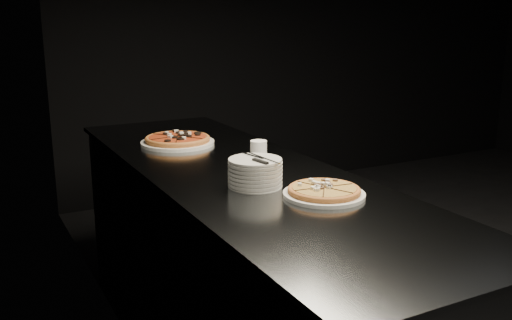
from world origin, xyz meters
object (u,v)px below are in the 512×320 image
counter (240,273)px  plate_stack (255,172)px  cutlery (259,159)px  pizza_tomato (178,140)px  ramekin (259,147)px  pizza_mushroom (324,191)px

counter → plate_stack: plate_stack is taller
plate_stack → cutlery: 0.06m
plate_stack → cutlery: (0.01, -0.02, 0.05)m
pizza_tomato → plate_stack: plate_stack is taller
pizza_tomato → ramekin: ramekin is taller
pizza_mushroom → cutlery: bearing=125.3°
pizza_mushroom → pizza_tomato: pizza_tomato is taller
plate_stack → pizza_tomato: bearing=90.5°
counter → ramekin: 0.56m
pizza_tomato → plate_stack: 0.80m
pizza_mushroom → plate_stack: 0.27m
pizza_tomato → plate_stack: size_ratio=1.81×
cutlery → ramekin: cutlery is taller
pizza_tomato → plate_stack: (0.01, -0.80, 0.03)m
counter → pizza_tomato: pizza_tomato is taller
plate_stack → cutlery: bearing=-62.4°
pizza_tomato → cutlery: size_ratio=1.68×
counter → ramekin: (0.19, 0.18, 0.49)m
pizza_mushroom → plate_stack: bearing=124.8°
counter → ramekin: bearing=43.9°
counter → cutlery: cutlery is taller
pizza_mushroom → cutlery: 0.27m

